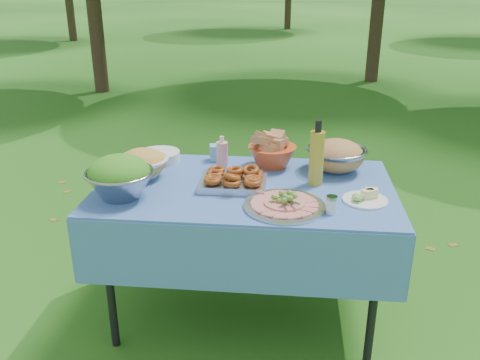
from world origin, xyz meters
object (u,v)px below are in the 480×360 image
object	(u,v)px
bread_bowl	(272,151)
charcuterie_platter	(285,199)
salad_bowl	(120,177)
plate_stack	(159,156)
pasta_bowl_steel	(337,155)
picnic_table	(245,252)
oil_bottle	(317,153)

from	to	relation	value
bread_bowl	charcuterie_platter	world-z (taller)	bread_bowl
salad_bowl	bread_bowl	bearing A→B (deg)	35.59
plate_stack	pasta_bowl_steel	bearing A→B (deg)	-2.48
picnic_table	oil_bottle	size ratio (longest dim) A/B	4.47
plate_stack	charcuterie_platter	world-z (taller)	charcuterie_platter
bread_bowl	pasta_bowl_steel	xyz separation A→B (m)	(0.34, -0.03, -0.00)
salad_bowl	charcuterie_platter	bearing A→B (deg)	-2.66
plate_stack	charcuterie_platter	size ratio (longest dim) A/B	0.62
bread_bowl	pasta_bowl_steel	bearing A→B (deg)	-4.46
plate_stack	oil_bottle	world-z (taller)	oil_bottle
charcuterie_platter	oil_bottle	distance (m)	0.35
plate_stack	pasta_bowl_steel	size ratio (longest dim) A/B	0.73
salad_bowl	plate_stack	bearing A→B (deg)	83.80
pasta_bowl_steel	oil_bottle	size ratio (longest dim) A/B	0.96
bread_bowl	oil_bottle	size ratio (longest dim) A/B	0.80
salad_bowl	bread_bowl	size ratio (longest dim) A/B	1.20
salad_bowl	pasta_bowl_steel	bearing A→B (deg)	24.31
plate_stack	oil_bottle	bearing A→B (deg)	-16.43
bread_bowl	pasta_bowl_steel	distance (m)	0.34
salad_bowl	oil_bottle	world-z (taller)	oil_bottle
salad_bowl	plate_stack	xyz separation A→B (m)	(0.05, 0.51, -0.07)
salad_bowl	pasta_bowl_steel	xyz separation A→B (m)	(1.03, 0.46, -0.02)
salad_bowl	plate_stack	size ratio (longest dim) A/B	1.36
salad_bowl	oil_bottle	size ratio (longest dim) A/B	0.95
plate_stack	bread_bowl	xyz separation A→B (m)	(0.63, -0.02, 0.06)
salad_bowl	oil_bottle	xyz separation A→B (m)	(0.91, 0.25, 0.06)
picnic_table	pasta_bowl_steel	distance (m)	0.71
picnic_table	charcuterie_platter	world-z (taller)	charcuterie_platter
salad_bowl	charcuterie_platter	distance (m)	0.77
picnic_table	bread_bowl	xyz separation A→B (m)	(0.12, 0.29, 0.47)
plate_stack	pasta_bowl_steel	world-z (taller)	pasta_bowl_steel
picnic_table	plate_stack	bearing A→B (deg)	149.07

